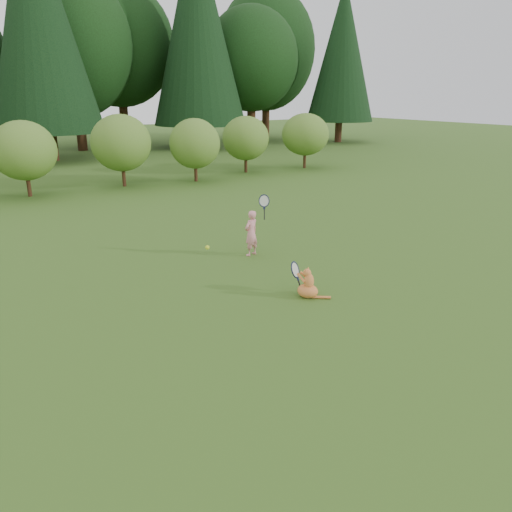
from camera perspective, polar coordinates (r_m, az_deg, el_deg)
ground at (r=8.64m, az=1.71°, el=-6.05°), size 100.00×100.00×0.00m
shrub_row at (r=20.13m, az=-19.74°, el=11.08°), size 28.00×3.00×2.80m
woodland_backdrop at (r=30.11m, az=-25.90°, el=24.14°), size 48.00×10.00×15.00m
child at (r=11.25m, az=-0.51°, el=2.75°), size 0.62×0.42×1.56m
cat at (r=9.08m, az=5.89°, el=-2.95°), size 0.56×0.85×0.75m
tennis_ball at (r=8.93m, az=-5.58°, el=0.98°), size 0.08×0.08×0.08m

